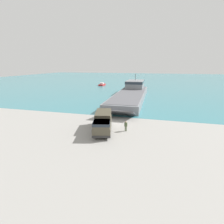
{
  "coord_description": "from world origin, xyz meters",
  "views": [
    {
      "loc": [
        7.2,
        -29.42,
        10.34
      ],
      "look_at": [
        -0.7,
        0.97,
        1.73
      ],
      "focal_mm": 28.0,
      "sensor_mm": 36.0,
      "label": 1
    }
  ],
  "objects_px": {
    "military_truck": "(103,122)",
    "moored_boat_a": "(102,84)",
    "soldier_on_ramp": "(126,125)",
    "landing_craft": "(132,92)"
  },
  "relations": [
    {
      "from": "landing_craft",
      "to": "military_truck",
      "type": "xyz_separation_m",
      "value": [
        -0.22,
        -29.9,
        -0.15
      ]
    },
    {
      "from": "military_truck",
      "to": "moored_boat_a",
      "type": "distance_m",
      "value": 62.15
    },
    {
      "from": "military_truck",
      "to": "moored_boat_a",
      "type": "xyz_separation_m",
      "value": [
        -19.1,
        59.14,
        -1.0
      ]
    },
    {
      "from": "military_truck",
      "to": "soldier_on_ramp",
      "type": "height_order",
      "value": "military_truck"
    },
    {
      "from": "soldier_on_ramp",
      "to": "moored_boat_a",
      "type": "distance_m",
      "value": 62.64
    },
    {
      "from": "landing_craft",
      "to": "soldier_on_ramp",
      "type": "distance_m",
      "value": 29.35
    },
    {
      "from": "military_truck",
      "to": "moored_boat_a",
      "type": "bearing_deg",
      "value": -175.6
    },
    {
      "from": "soldier_on_ramp",
      "to": "landing_craft",
      "type": "bearing_deg",
      "value": 15.91
    },
    {
      "from": "landing_craft",
      "to": "soldier_on_ramp",
      "type": "relative_size",
      "value": 23.39
    },
    {
      "from": "moored_boat_a",
      "to": "soldier_on_ramp",
      "type": "bearing_deg",
      "value": -68.53
    }
  ]
}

